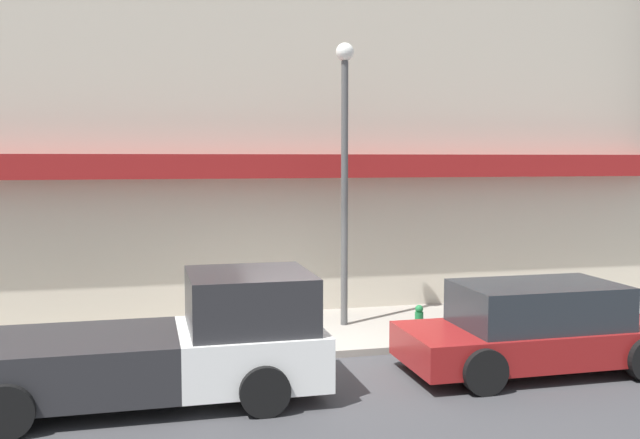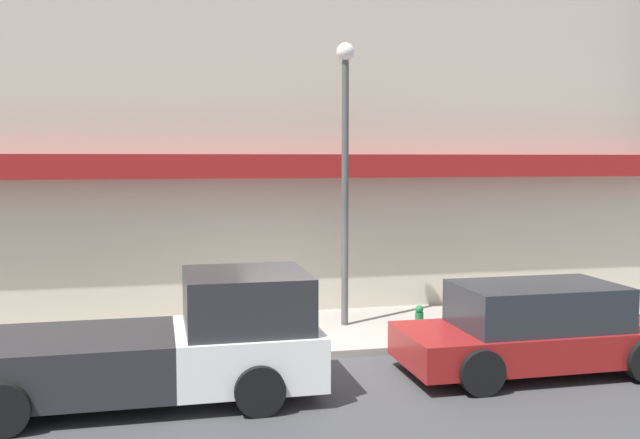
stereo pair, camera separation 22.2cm
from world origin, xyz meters
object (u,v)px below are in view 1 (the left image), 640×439
object	(u,v)px
parked_car	(537,328)
fire_hydrant	(419,320)
pickup_truck	(167,346)
street_lamp	(345,151)

from	to	relation	value
parked_car	fire_hydrant	world-z (taller)	parked_car
pickup_truck	fire_hydrant	world-z (taller)	pickup_truck
pickup_truck	street_lamp	world-z (taller)	street_lamp
parked_car	fire_hydrant	size ratio (longest dim) A/B	7.91
parked_car	fire_hydrant	distance (m)	2.57
parked_car	fire_hydrant	bearing A→B (deg)	117.80
pickup_truck	fire_hydrant	xyz separation A→B (m)	(4.79, 2.28, -0.39)
pickup_truck	parked_car	size ratio (longest dim) A/B	1.17
pickup_truck	parked_car	world-z (taller)	pickup_truck
fire_hydrant	pickup_truck	bearing A→B (deg)	-154.53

